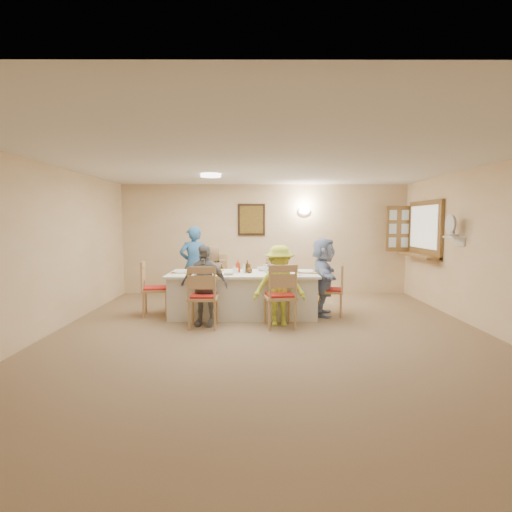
{
  "coord_description": "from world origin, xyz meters",
  "views": [
    {
      "loc": [
        -0.22,
        -5.64,
        1.67
      ],
      "look_at": [
        -0.2,
        1.4,
        1.05
      ],
      "focal_mm": 28.0,
      "sensor_mm": 36.0,
      "label": 1
    }
  ],
  "objects_px": {
    "chair_back_left": "(214,280)",
    "diner_back_right": "(275,278)",
    "chair_back_right": "(275,282)",
    "chair_left_end": "(155,288)",
    "desk_fan": "(453,228)",
    "diner_back_left": "(213,276)",
    "serving_hatch": "(425,229)",
    "chair_front_right": "(280,295)",
    "caregiver": "(193,264)",
    "diner_front_right": "(279,285)",
    "chair_right_end": "(331,290)",
    "condiment_ketchup": "(238,266)",
    "chair_front_left": "(203,296)",
    "diner_right_end": "(323,277)",
    "diner_front_left": "(204,285)",
    "dining_table": "(243,294)"
  },
  "relations": [
    {
      "from": "chair_back_left",
      "to": "diner_back_right",
      "type": "height_order",
      "value": "diner_back_right"
    },
    {
      "from": "chair_back_right",
      "to": "chair_left_end",
      "type": "distance_m",
      "value": 2.29
    },
    {
      "from": "desk_fan",
      "to": "diner_back_left",
      "type": "xyz_separation_m",
      "value": [
        -4.13,
        0.96,
        -0.95
      ]
    },
    {
      "from": "serving_hatch",
      "to": "diner_back_right",
      "type": "bearing_deg",
      "value": -172.64
    },
    {
      "from": "chair_front_right",
      "to": "caregiver",
      "type": "distance_m",
      "value": 2.57
    },
    {
      "from": "chair_back_right",
      "to": "chair_left_end",
      "type": "height_order",
      "value": "chair_left_end"
    },
    {
      "from": "desk_fan",
      "to": "diner_front_right",
      "type": "height_order",
      "value": "desk_fan"
    },
    {
      "from": "chair_right_end",
      "to": "condiment_ketchup",
      "type": "relative_size",
      "value": 4.02
    },
    {
      "from": "desk_fan",
      "to": "chair_front_left",
      "type": "relative_size",
      "value": 0.3
    },
    {
      "from": "chair_front_right",
      "to": "diner_right_end",
      "type": "bearing_deg",
      "value": -144.73
    },
    {
      "from": "diner_front_right",
      "to": "diner_right_end",
      "type": "distance_m",
      "value": 1.07
    },
    {
      "from": "diner_back_right",
      "to": "diner_front_right",
      "type": "distance_m",
      "value": 1.36
    },
    {
      "from": "chair_back_left",
      "to": "diner_front_left",
      "type": "height_order",
      "value": "diner_front_left"
    },
    {
      "from": "diner_back_left",
      "to": "diner_back_right",
      "type": "relative_size",
      "value": 1.05
    },
    {
      "from": "serving_hatch",
      "to": "caregiver",
      "type": "distance_m",
      "value": 4.74
    },
    {
      "from": "chair_front_left",
      "to": "condiment_ketchup",
      "type": "height_order",
      "value": "chair_front_left"
    },
    {
      "from": "serving_hatch",
      "to": "diner_back_right",
      "type": "xyz_separation_m",
      "value": [
        -3.04,
        -0.39,
        -0.93
      ]
    },
    {
      "from": "chair_back_left",
      "to": "chair_back_right",
      "type": "bearing_deg",
      "value": 10.76
    },
    {
      "from": "desk_fan",
      "to": "chair_left_end",
      "type": "height_order",
      "value": "desk_fan"
    },
    {
      "from": "chair_front_left",
      "to": "condiment_ketchup",
      "type": "bearing_deg",
      "value": -121.8
    },
    {
      "from": "serving_hatch",
      "to": "dining_table",
      "type": "height_order",
      "value": "serving_hatch"
    },
    {
      "from": "chair_front_left",
      "to": "chair_front_right",
      "type": "height_order",
      "value": "chair_front_right"
    },
    {
      "from": "desk_fan",
      "to": "chair_left_end",
      "type": "distance_m",
      "value": 5.2
    },
    {
      "from": "desk_fan",
      "to": "chair_front_left",
      "type": "bearing_deg",
      "value": -172.79
    },
    {
      "from": "chair_right_end",
      "to": "chair_back_right",
      "type": "bearing_deg",
      "value": -118.46
    },
    {
      "from": "chair_front_right",
      "to": "diner_front_right",
      "type": "bearing_deg",
      "value": -99.03
    },
    {
      "from": "chair_front_right",
      "to": "chair_right_end",
      "type": "distance_m",
      "value": 1.24
    },
    {
      "from": "diner_back_right",
      "to": "condiment_ketchup",
      "type": "xyz_separation_m",
      "value": [
        -0.69,
        -0.63,
        0.3
      ]
    },
    {
      "from": "serving_hatch",
      "to": "chair_front_right",
      "type": "xyz_separation_m",
      "value": [
        -3.04,
        -1.87,
        -0.99
      ]
    },
    {
      "from": "chair_back_right",
      "to": "chair_front_right",
      "type": "relative_size",
      "value": 0.92
    },
    {
      "from": "diner_front_left",
      "to": "condiment_ketchup",
      "type": "relative_size",
      "value": 5.74
    },
    {
      "from": "desk_fan",
      "to": "chair_front_left",
      "type": "xyz_separation_m",
      "value": [
        -4.13,
        -0.52,
        -1.05
      ]
    },
    {
      "from": "chair_right_end",
      "to": "serving_hatch",
      "type": "bearing_deg",
      "value": 128.81
    },
    {
      "from": "chair_front_right",
      "to": "diner_back_right",
      "type": "bearing_deg",
      "value": -99.03
    },
    {
      "from": "diner_front_right",
      "to": "dining_table",
      "type": "bearing_deg",
      "value": 129.11
    },
    {
      "from": "chair_front_right",
      "to": "chair_left_end",
      "type": "relative_size",
      "value": 1.05
    },
    {
      "from": "serving_hatch",
      "to": "chair_back_right",
      "type": "xyz_separation_m",
      "value": [
        -3.04,
        -0.27,
        -1.03
      ]
    },
    {
      "from": "chair_back_left",
      "to": "serving_hatch",
      "type": "bearing_deg",
      "value": 14.44
    },
    {
      "from": "chair_left_end",
      "to": "condiment_ketchup",
      "type": "xyz_separation_m",
      "value": [
        1.46,
        0.05,
        0.39
      ]
    },
    {
      "from": "desk_fan",
      "to": "diner_front_right",
      "type": "relative_size",
      "value": 0.23
    },
    {
      "from": "chair_back_left",
      "to": "diner_right_end",
      "type": "distance_m",
      "value": 2.18
    },
    {
      "from": "chair_left_end",
      "to": "diner_front_right",
      "type": "bearing_deg",
      "value": -116.42
    },
    {
      "from": "chair_back_right",
      "to": "caregiver",
      "type": "distance_m",
      "value": 1.72
    },
    {
      "from": "serving_hatch",
      "to": "chair_left_end",
      "type": "height_order",
      "value": "serving_hatch"
    },
    {
      "from": "chair_back_right",
      "to": "diner_right_end",
      "type": "distance_m",
      "value": 1.17
    },
    {
      "from": "chair_right_end",
      "to": "diner_right_end",
      "type": "relative_size",
      "value": 0.66
    },
    {
      "from": "dining_table",
      "to": "chair_front_left",
      "type": "xyz_separation_m",
      "value": [
        -0.6,
        -0.8,
        0.12
      ]
    },
    {
      "from": "condiment_ketchup",
      "to": "chair_right_end",
      "type": "bearing_deg",
      "value": -1.64
    },
    {
      "from": "chair_front_right",
      "to": "diner_back_left",
      "type": "distance_m",
      "value": 1.91
    },
    {
      "from": "desk_fan",
      "to": "chair_front_right",
      "type": "distance_m",
      "value": 3.15
    }
  ]
}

